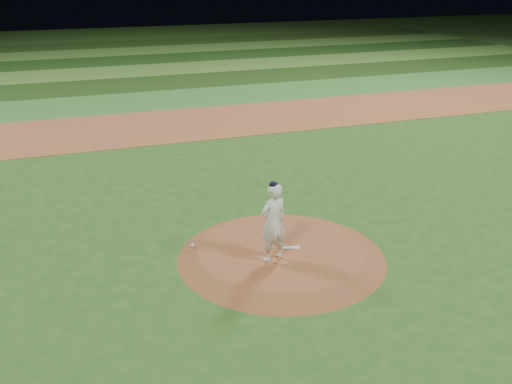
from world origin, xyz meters
name	(u,v)px	position (x,y,z in m)	size (l,w,h in m)	color
ground	(281,257)	(0.00, 0.00, 0.00)	(120.00, 120.00, 0.00)	#29581C
infield_dirt_band	(173,125)	(0.00, 14.00, 0.01)	(70.00, 6.00, 0.02)	#97542F
outfield_stripe_0	(154,101)	(0.00, 19.50, 0.01)	(70.00, 5.00, 0.02)	#31742A
outfield_stripe_1	(140,84)	(0.00, 24.50, 0.01)	(70.00, 5.00, 0.02)	#1E3F14
outfield_stripe_2	(129,71)	(0.00, 29.50, 0.01)	(70.00, 5.00, 0.02)	#457A2C
outfield_stripe_3	(121,61)	(0.00, 34.50, 0.01)	(70.00, 5.00, 0.02)	#1A4014
outfield_stripe_4	(114,52)	(0.00, 39.50, 0.01)	(70.00, 5.00, 0.02)	#40782B
outfield_stripe_5	(108,45)	(0.00, 44.50, 0.01)	(70.00, 5.00, 0.02)	#214315
pitchers_mound	(281,253)	(0.00, 0.00, 0.12)	(5.50, 5.50, 0.25)	brown
pitching_rubber	(290,248)	(0.22, -0.05, 0.26)	(0.56, 0.14, 0.03)	silver
rosin_bag	(193,245)	(-2.17, 0.91, 0.28)	(0.12, 0.12, 0.06)	silver
pitcher_on_mound	(273,222)	(-0.42, -0.47, 1.29)	(0.86, 0.68, 2.12)	white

